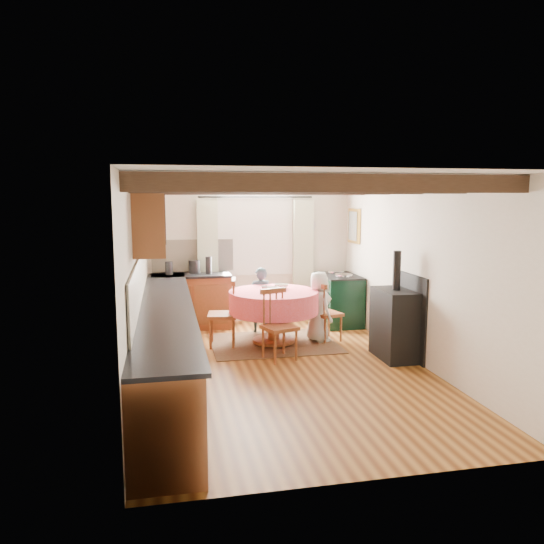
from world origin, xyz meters
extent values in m
cube|color=#A46C2C|center=(0.00, 0.00, 0.00)|extent=(3.60, 5.50, 0.00)
cube|color=white|center=(0.00, 0.00, 2.40)|extent=(3.60, 5.50, 0.00)
cube|color=silver|center=(0.00, 2.75, 1.20)|extent=(3.60, 0.00, 2.40)
cube|color=silver|center=(0.00, -2.75, 1.20)|extent=(3.60, 0.00, 2.40)
cube|color=silver|center=(-1.80, 0.00, 1.20)|extent=(0.00, 5.50, 2.40)
cube|color=silver|center=(1.80, 0.00, 1.20)|extent=(0.00, 5.50, 2.40)
cube|color=#3C281A|center=(0.00, -2.00, 2.31)|extent=(3.60, 0.16, 0.16)
cube|color=#3C281A|center=(0.00, -1.00, 2.31)|extent=(3.60, 0.16, 0.16)
cube|color=#3C281A|center=(0.00, 0.00, 2.31)|extent=(3.60, 0.16, 0.16)
cube|color=#3C281A|center=(0.00, 1.00, 2.31)|extent=(3.60, 0.16, 0.16)
cube|color=#3C281A|center=(0.00, 2.00, 2.31)|extent=(3.60, 0.16, 0.16)
cube|color=beige|center=(-1.78, 0.30, 1.20)|extent=(0.02, 4.50, 0.55)
cube|color=beige|center=(-1.00, 2.73, 1.20)|extent=(1.40, 0.02, 0.55)
cube|color=brown|center=(-1.50, 0.00, 0.44)|extent=(0.60, 5.30, 0.88)
cube|color=brown|center=(-1.05, 2.45, 0.44)|extent=(1.30, 0.60, 0.88)
cube|color=black|center=(-1.48, 0.00, 0.90)|extent=(0.64, 5.30, 0.04)
cube|color=black|center=(-1.05, 2.43, 0.90)|extent=(1.30, 0.64, 0.04)
cube|color=brown|center=(-1.63, 1.20, 1.95)|extent=(0.34, 1.80, 0.90)
cube|color=brown|center=(-1.63, -0.30, 1.90)|extent=(0.34, 0.90, 0.70)
cube|color=white|center=(0.10, 2.73, 1.60)|extent=(1.34, 0.03, 1.54)
cube|color=white|center=(0.10, 2.74, 1.60)|extent=(1.20, 0.01, 1.40)
cube|color=beige|center=(-0.75, 2.65, 1.10)|extent=(0.35, 0.10, 2.10)
cube|color=beige|center=(0.95, 2.65, 1.10)|extent=(0.35, 0.10, 2.10)
cylinder|color=black|center=(0.10, 2.65, 2.20)|extent=(2.00, 0.03, 0.03)
cube|color=gold|center=(1.77, 2.30, 1.70)|extent=(0.04, 0.50, 0.60)
cylinder|color=silver|center=(1.05, 2.72, 1.70)|extent=(0.30, 0.02, 0.30)
cube|color=#4A271E|center=(0.10, 1.18, 0.01)|extent=(1.87, 1.45, 0.01)
imported|color=#304954|center=(0.03, 1.87, 0.54)|extent=(0.40, 0.26, 1.08)
imported|color=silver|center=(0.80, 1.16, 0.54)|extent=(0.47, 0.60, 1.08)
imported|color=silver|center=(0.08, 1.18, 0.84)|extent=(0.24, 0.24, 0.06)
imported|color=silver|center=(0.26, 1.37, 0.84)|extent=(0.30, 0.30, 0.07)
imported|color=silver|center=(-0.04, 1.13, 0.85)|extent=(0.11, 0.11, 0.09)
cylinder|color=#262628|center=(-1.41, 2.43, 1.03)|extent=(0.13, 0.13, 0.22)
cylinder|color=#262628|center=(-0.99, 2.53, 1.03)|extent=(0.20, 0.20, 0.22)
cylinder|color=#262628|center=(-0.76, 2.37, 1.07)|extent=(0.10, 0.10, 0.29)
camera|label=1|loc=(-1.47, -6.31, 2.19)|focal=34.43mm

